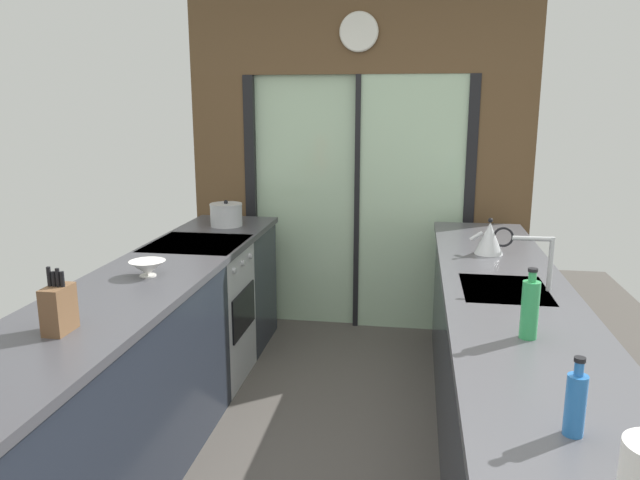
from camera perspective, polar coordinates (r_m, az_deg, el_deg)
The scene contains 12 objects.
ground_plane at distance 3.47m, azimuth 0.24°, elevation -18.48°, with size 5.04×7.60×0.02m, color #4C4742.
back_wall_unit at distance 4.76m, azimuth 3.61°, elevation 9.57°, with size 2.64×0.12×2.70m.
left_counter_run at distance 3.11m, azimuth -18.47°, elevation -13.14°, with size 0.62×3.80×0.92m.
right_counter_run at distance 2.98m, azimuth 17.44°, elevation -14.26°, with size 0.62×3.80×0.92m.
sink_faucet at distance 3.02m, azimuth 20.33°, elevation -1.32°, with size 0.19×0.02×0.26m.
oven_range at distance 4.05m, azimuth -11.20°, elevation -6.68°, with size 0.60×0.60×0.92m.
mixing_bowl at distance 3.22m, azimuth -15.93°, elevation -2.55°, with size 0.19×0.19×0.08m.
knife_block at distance 2.55m, azimuth -23.38°, elevation -5.92°, with size 0.08×0.14×0.26m.
stock_pot at distance 4.42m, azimuth -8.82°, elevation 2.37°, with size 0.23×0.23×0.19m.
kettle at distance 3.68m, azimuth 15.69°, elevation 0.18°, with size 0.25×0.17×0.22m.
soap_bottle_near at distance 1.79m, azimuth 22.92°, elevation -13.93°, with size 0.05×0.05×0.22m.
soap_bottle_far at distance 2.41m, azimuth 19.15°, elevation -6.10°, with size 0.07×0.07×0.27m.
Camera 1 is at (0.45, -2.33, 1.79)m, focal length 33.99 mm.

